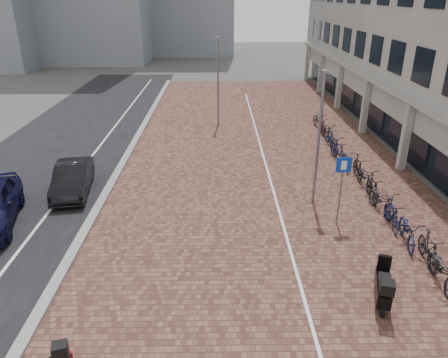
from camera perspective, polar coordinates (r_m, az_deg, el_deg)
ground at (r=12.07m, az=0.44°, el=-17.44°), size 140.00×140.00×0.00m
plaza_brick at (r=22.62m, az=4.85°, el=3.19°), size 14.50×42.00×0.04m
street_asphalt at (r=24.17m, az=-22.12°, el=2.82°), size 8.00×50.00×0.03m
curb at (r=23.02m, az=-13.05°, el=3.17°), size 0.35×42.00×0.14m
lane_line at (r=23.51m, az=-17.57°, el=2.97°), size 0.12×44.00×0.00m
parking_line at (r=22.64m, az=5.36°, el=3.25°), size 0.10×30.00×0.00m
car_dark at (r=19.32m, az=-19.93°, el=0.09°), size 1.93×4.07×1.29m
scooter_mid at (r=12.76m, az=20.90°, el=-13.28°), size 1.03×1.80×1.18m
parking_sign at (r=15.69m, az=15.76°, el=-0.08°), size 0.56×0.11×2.69m
lamp_near at (r=16.90m, az=12.74°, el=5.06°), size 0.12×0.12×5.37m
lamp_far at (r=27.36m, az=-0.82°, el=12.94°), size 0.12×0.12×5.55m
bike_row at (r=20.62m, az=17.52°, el=1.55°), size 1.19×18.12×1.05m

